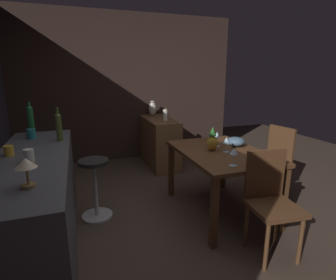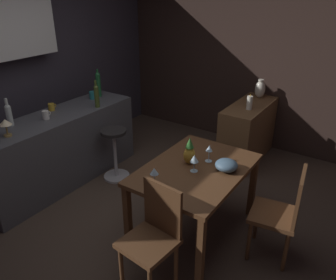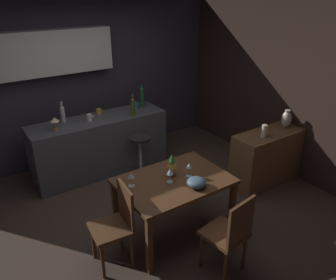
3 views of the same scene
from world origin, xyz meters
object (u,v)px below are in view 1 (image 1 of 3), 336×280
object	(u,v)px
chair_by_doorway	(273,160)
wine_bottle_green	(31,120)
vase_ceramic_ivory	(153,109)
fruit_bowl	(236,142)
bar_stool	(95,187)
pillar_candle_tall	(165,115)
wine_glass_center	(217,135)
cup_mustard	(9,151)
counter_lamp	(26,166)
sideboard_cabinet	(159,142)
cup_white	(29,155)
wine_glass_left	(227,141)
pineapple_centerpiece	(212,140)
wine_glass_right	(234,152)
cup_teal	(31,134)
wine_bottle_olive	(59,126)
chair_near_window	(270,199)
dining_table	(221,158)

from	to	relation	value
chair_by_doorway	wine_bottle_green	xyz separation A→B (m)	(0.62, 2.80, 0.58)
vase_ceramic_ivory	fruit_bowl	bearing A→B (deg)	-167.84
bar_stool	pillar_candle_tall	bearing A→B (deg)	-44.11
wine_glass_center	cup_mustard	bearing A→B (deg)	95.24
wine_bottle_green	pillar_candle_tall	bearing A→B (deg)	-64.73
counter_lamp	sideboard_cabinet	bearing A→B (deg)	-32.39
sideboard_cabinet	cup_white	xyz separation A→B (m)	(-2.04, 1.70, 0.54)
wine_glass_left	pineapple_centerpiece	size ratio (longest dim) A/B	0.62
chair_by_doorway	cup_white	world-z (taller)	cup_white
bar_stool	vase_ceramic_ivory	distance (m)	2.25
sideboard_cabinet	wine_bottle_green	distance (m)	2.20
cup_white	cup_mustard	world-z (taller)	cup_white
wine_glass_left	wine_glass_center	size ratio (longest dim) A/B	0.99
wine_glass_right	vase_ceramic_ivory	distance (m)	2.62
pineapple_centerpiece	cup_teal	bearing A→B (deg)	73.27
chair_by_doorway	cup_mustard	xyz separation A→B (m)	(-0.12, 2.88, 0.44)
fruit_bowl	pillar_candle_tall	distance (m)	1.54
cup_teal	counter_lamp	world-z (taller)	counter_lamp
vase_ceramic_ivory	wine_bottle_olive	bearing A→B (deg)	139.67
chair_near_window	cup_teal	bearing A→B (deg)	55.98
wine_glass_right	wine_bottle_green	bearing A→B (deg)	56.66
cup_mustard	dining_table	bearing A→B (deg)	-89.73
cup_mustard	wine_glass_right	bearing A→B (deg)	-103.45
chair_by_doorway	cup_mustard	bearing A→B (deg)	92.39
wine_glass_left	chair_by_doorway	bearing A→B (deg)	-77.77
wine_glass_left	sideboard_cabinet	bearing A→B (deg)	5.72
fruit_bowl	cup_mustard	bearing A→B (deg)	93.21
wine_bottle_green	chair_by_doorway	bearing A→B (deg)	-102.57
wine_glass_left	wine_glass_right	bearing A→B (deg)	157.56
fruit_bowl	sideboard_cabinet	bearing A→B (deg)	14.30
pineapple_centerpiece	counter_lamp	bearing A→B (deg)	115.36
wine_bottle_olive	cup_white	world-z (taller)	wine_bottle_olive
pineapple_centerpiece	fruit_bowl	distance (m)	0.37
dining_table	wine_glass_left	size ratio (longest dim) A/B	7.33
wine_glass_center	chair_by_doorway	bearing A→B (deg)	-95.23
pineapple_centerpiece	counter_lamp	distance (m)	1.89
wine_bottle_olive	wine_bottle_green	size ratio (longest dim) A/B	0.92
dining_table	bar_stool	size ratio (longest dim) A/B	1.84
cup_teal	cup_mustard	bearing A→B (deg)	171.57
chair_by_doorway	wine_glass_right	xyz separation A→B (m)	(-0.57, 0.97, 0.37)
wine_bottle_olive	counter_lamp	xyz separation A→B (m)	(-1.16, 0.13, -0.02)
wine_glass_left	cup_white	bearing A→B (deg)	95.18
wine_bottle_green	fruit_bowl	bearing A→B (deg)	-105.40
pineapple_centerpiece	cup_teal	world-z (taller)	pineapple_centerpiece
wine_bottle_olive	cup_teal	xyz separation A→B (m)	(0.20, 0.29, -0.11)
chair_by_doorway	bar_stool	xyz separation A→B (m)	(0.22, 2.19, -0.14)
wine_glass_left	pillar_candle_tall	distance (m)	1.68
wine_bottle_olive	cup_teal	bearing A→B (deg)	55.01
pineapple_centerpiece	cup_mustard	bearing A→B (deg)	91.45
chair_near_window	wine_glass_right	xyz separation A→B (m)	(0.30, 0.20, 0.36)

